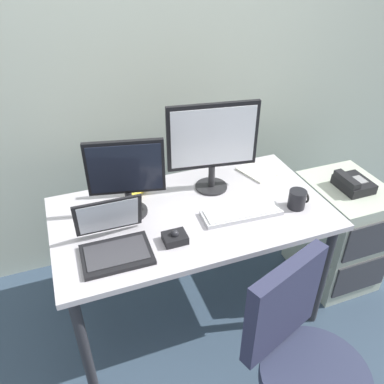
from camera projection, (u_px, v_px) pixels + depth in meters
ground_plane at (192, 307)px, 2.46m from camera, size 8.00×8.00×0.00m
back_wall at (147, 47)px, 2.25m from camera, size 6.00×0.10×2.80m
desk at (192, 224)px, 2.08m from camera, size 1.42×0.78×0.75m
file_cabinet at (338, 232)px, 2.52m from camera, size 0.42×0.53×0.70m
desk_phone at (353, 183)px, 2.29m from camera, size 0.17×0.20×0.09m
office_chair at (300, 373)px, 1.64m from camera, size 0.53×0.54×0.94m
monitor_main at (213, 141)px, 2.06m from camera, size 0.49×0.18×0.50m
monitor_side at (126, 174)px, 1.90m from camera, size 0.37×0.18×0.41m
keyboard at (242, 212)px, 2.01m from camera, size 0.42×0.16×0.03m
laptop at (114, 240)px, 1.77m from camera, size 0.31×0.30×0.23m
trackball_mouse at (175, 238)px, 1.83m from camera, size 0.11×0.09×0.07m
coffee_mug at (298, 199)px, 2.04m from camera, size 0.10×0.09×0.10m
paper_notepad at (256, 172)px, 2.35m from camera, size 0.20×0.24×0.01m
banana at (138, 192)px, 2.15m from camera, size 0.18×0.14×0.04m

